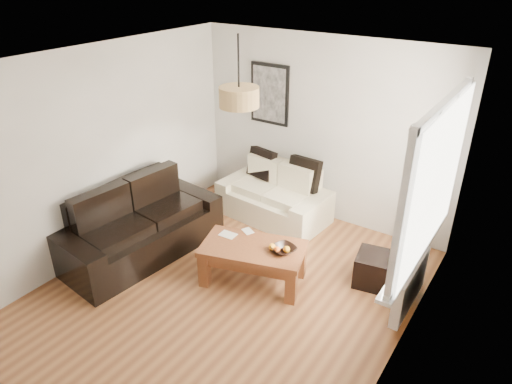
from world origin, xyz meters
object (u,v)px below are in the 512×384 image
Objects in this scene: coffee_table at (253,263)px; ottoman at (385,272)px; loveseat_cream at (274,194)px; sofa_leather at (139,222)px.

ottoman is (1.33, 0.78, -0.05)m from coffee_table.
sofa_leather is (-0.95, -1.73, 0.06)m from loveseat_cream.
ottoman is (2.88, 1.09, -0.25)m from sofa_leather.
ottoman is at bearing -13.73° from loveseat_cream.
ottoman is (1.93, -0.64, -0.20)m from loveseat_cream.
loveseat_cream is 2.04m from ottoman.
coffee_table reaches higher than ottoman.
coffee_table is 1.54m from ottoman.
sofa_leather reaches higher than ottoman.
ottoman is at bearing -62.90° from sofa_leather.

